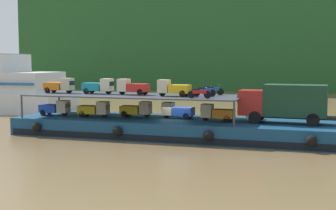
# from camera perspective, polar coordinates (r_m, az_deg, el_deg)

# --- Properties ---
(ground_plane) EXTENTS (400.00, 400.00, 0.00)m
(ground_plane) POSITION_cam_1_polar(r_m,az_deg,el_deg) (41.71, 0.94, -3.72)
(ground_plane) COLOR brown
(hillside_far_bank) EXTENTS (113.73, 30.57, 31.30)m
(hillside_far_bank) POSITION_cam_1_polar(r_m,az_deg,el_deg) (114.28, 12.07, 10.78)
(hillside_far_bank) COLOR #235628
(hillside_far_bank) RESTS_ON ground
(cargo_barge) EXTENTS (28.05, 7.84, 1.50)m
(cargo_barge) POSITION_cam_1_polar(r_m,az_deg,el_deg) (41.57, 0.93, -2.71)
(cargo_barge) COLOR navy
(cargo_barge) RESTS_ON ground
(covered_lorry) EXTENTS (7.91, 2.50, 3.10)m
(covered_lorry) POSITION_cam_1_polar(r_m,az_deg,el_deg) (39.79, 13.56, 0.32)
(covered_lorry) COLOR maroon
(covered_lorry) RESTS_ON cargo_barge
(cargo_rack) EXTENTS (18.85, 6.41, 2.00)m
(cargo_rack) POSITION_cam_1_polar(r_m,az_deg,el_deg) (42.58, -3.95, 1.10)
(cargo_rack) COLOR #383D47
(cargo_rack) RESTS_ON cargo_barge
(mini_truck_lower_stern) EXTENTS (2.74, 1.20, 1.38)m
(mini_truck_lower_stern) POSITION_cam_1_polar(r_m,az_deg,el_deg) (45.51, -13.05, -0.32)
(mini_truck_lower_stern) COLOR #1E47B7
(mini_truck_lower_stern) RESTS_ON cargo_barge
(mini_truck_lower_aft) EXTENTS (2.78, 1.27, 1.38)m
(mini_truck_lower_aft) POSITION_cam_1_polar(r_m,az_deg,el_deg) (43.68, -8.61, -0.47)
(mini_truck_lower_aft) COLOR gold
(mini_truck_lower_aft) RESTS_ON cargo_barge
(mini_truck_lower_mid) EXTENTS (2.78, 1.26, 1.38)m
(mini_truck_lower_mid) POSITION_cam_1_polar(r_m,az_deg,el_deg) (43.20, -3.70, -0.49)
(mini_truck_lower_mid) COLOR gold
(mini_truck_lower_mid) RESTS_ON cargo_barge
(mini_truck_lower_fore) EXTENTS (2.77, 1.25, 1.38)m
(mini_truck_lower_fore) POSITION_cam_1_polar(r_m,az_deg,el_deg) (42.01, 1.11, -0.65)
(mini_truck_lower_fore) COLOR #1E47B7
(mini_truck_lower_fore) RESTS_ON cargo_barge
(mini_truck_lower_bow) EXTENTS (2.78, 1.27, 1.38)m
(mini_truck_lower_bow) POSITION_cam_1_polar(r_m,az_deg,el_deg) (40.49, 5.77, -0.90)
(mini_truck_lower_bow) COLOR orange
(mini_truck_lower_bow) RESTS_ON cargo_barge
(mini_truck_upper_stern) EXTENTS (2.76, 1.24, 1.38)m
(mini_truck_upper_stern) POSITION_cam_1_polar(r_m,az_deg,el_deg) (45.94, -12.57, 2.24)
(mini_truck_upper_stern) COLOR orange
(mini_truck_upper_stern) RESTS_ON cargo_rack
(mini_truck_upper_mid) EXTENTS (2.76, 1.23, 1.38)m
(mini_truck_upper_mid) POSITION_cam_1_polar(r_m,az_deg,el_deg) (44.16, -8.13, 2.20)
(mini_truck_upper_mid) COLOR teal
(mini_truck_upper_mid) RESTS_ON cargo_rack
(mini_truck_upper_fore) EXTENTS (2.78, 1.27, 1.38)m
(mini_truck_upper_fore) POSITION_cam_1_polar(r_m,az_deg,el_deg) (42.64, -4.19, 2.13)
(mini_truck_upper_fore) COLOR red
(mini_truck_upper_fore) RESTS_ON cargo_rack
(mini_truck_upper_bow) EXTENTS (2.76, 1.23, 1.38)m
(mini_truck_upper_bow) POSITION_cam_1_polar(r_m,az_deg,el_deg) (40.74, 0.64, 1.99)
(mini_truck_upper_bow) COLOR gold
(mini_truck_upper_bow) RESTS_ON cargo_rack
(motorcycle_upper_port) EXTENTS (1.90, 0.55, 0.87)m
(motorcycle_upper_port) POSITION_cam_1_polar(r_m,az_deg,el_deg) (38.75, 3.67, 1.43)
(motorcycle_upper_port) COLOR black
(motorcycle_upper_port) RESTS_ON cargo_rack
(motorcycle_upper_centre) EXTENTS (1.90, 0.55, 0.87)m
(motorcycle_upper_centre) POSITION_cam_1_polar(r_m,az_deg,el_deg) (40.62, 4.25, 1.60)
(motorcycle_upper_centre) COLOR black
(motorcycle_upper_centre) RESTS_ON cargo_rack
(motorcycle_upper_stbd) EXTENTS (1.90, 0.55, 0.87)m
(motorcycle_upper_stbd) POSITION_cam_1_polar(r_m,az_deg,el_deg) (42.42, 5.25, 1.75)
(motorcycle_upper_stbd) COLOR black
(motorcycle_upper_stbd) RESTS_ON cargo_rack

